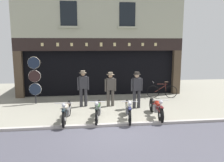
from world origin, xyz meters
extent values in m
cube|color=gray|center=(0.00, 5.00, -0.04)|extent=(21.52, 10.00, 0.08)
cube|color=#ABA49E|center=(0.00, 0.08, 0.01)|extent=(21.52, 0.16, 0.18)
cube|color=black|center=(0.00, 7.30, 1.30)|extent=(8.76, 4.00, 2.60)
cube|color=#4C3D2D|center=(-4.54, 5.18, 1.30)|extent=(0.44, 0.36, 2.60)
cube|color=#4C3D2D|center=(4.54, 5.18, 1.30)|extent=(0.44, 0.36, 2.60)
cube|color=black|center=(0.00, 5.55, 1.43)|extent=(8.38, 0.03, 2.18)
cube|color=black|center=(0.00, 5.12, 2.95)|extent=(9.52, 0.24, 0.70)
cube|color=#DBC684|center=(-3.18, 4.99, 2.95)|extent=(0.14, 0.03, 0.18)
cube|color=#DBC684|center=(-2.36, 4.99, 2.95)|extent=(0.14, 0.03, 0.20)
cube|color=#DBC684|center=(-1.60, 4.99, 2.95)|extent=(0.14, 0.03, 0.17)
cube|color=#DBC684|center=(-0.79, 4.99, 2.95)|extent=(0.14, 0.03, 0.18)
cube|color=#DBC684|center=(0.02, 4.99, 2.95)|extent=(0.14, 0.03, 0.21)
cube|color=#DBC684|center=(0.78, 4.99, 2.95)|extent=(0.14, 0.03, 0.19)
cube|color=#DBC684|center=(1.62, 4.99, 2.95)|extent=(0.14, 0.03, 0.18)
cube|color=#DBC684|center=(2.40, 4.99, 2.95)|extent=(0.14, 0.03, 0.17)
cube|color=#DBC684|center=(3.15, 4.99, 2.95)|extent=(0.14, 0.03, 0.17)
cube|color=#A6A88E|center=(0.00, 5.20, 4.59)|extent=(9.52, 0.40, 2.59)
cube|color=black|center=(-1.72, 4.99, 4.59)|extent=(0.90, 0.02, 1.30)
cube|color=#A6A88E|center=(-1.72, 4.95, 3.89)|extent=(1.10, 0.12, 0.10)
cube|color=black|center=(1.49, 4.99, 4.59)|extent=(0.90, 0.02, 1.30)
cube|color=#A6A88E|center=(1.49, 4.95, 3.89)|extent=(1.10, 0.12, 0.10)
cylinder|color=black|center=(-1.72, 0.15, 0.32)|extent=(0.11, 0.64, 0.63)
cylinder|color=silver|center=(-1.72, 0.15, 0.32)|extent=(0.11, 0.15, 0.14)
cylinder|color=black|center=(-1.62, 1.60, 0.32)|extent=(0.12, 0.64, 0.63)
cylinder|color=silver|center=(-1.62, 1.60, 0.32)|extent=(0.12, 0.15, 0.14)
cube|color=black|center=(-1.67, 0.87, 0.44)|extent=(0.16, 1.33, 0.07)
cube|color=slate|center=(-1.67, 0.87, 0.37)|extent=(0.22, 0.33, 0.26)
ellipsoid|color=#A99E8B|center=(-1.68, 0.70, 0.64)|extent=(0.25, 0.47, 0.20)
ellipsoid|color=#38281E|center=(-1.65, 1.13, 0.62)|extent=(0.22, 0.31, 0.10)
cube|color=black|center=(-1.72, 0.15, 0.65)|extent=(0.12, 0.37, 0.04)
sphere|color=silver|center=(-1.72, 0.21, 0.82)|extent=(0.15, 0.15, 0.15)
cylinder|color=silver|center=(-1.72, 0.21, 0.90)|extent=(0.62, 0.07, 0.02)
cylinder|color=silver|center=(-1.72, 0.19, 0.61)|extent=(0.05, 0.25, 0.62)
cylinder|color=black|center=(-0.53, 0.20, 0.32)|extent=(0.16, 0.64, 0.64)
cylinder|color=silver|center=(-0.53, 0.20, 0.32)|extent=(0.12, 0.15, 0.14)
cylinder|color=black|center=(-0.35, 1.51, 0.32)|extent=(0.17, 0.64, 0.64)
cylinder|color=silver|center=(-0.35, 1.51, 0.32)|extent=(0.13, 0.15, 0.14)
cube|color=black|center=(-0.44, 0.86, 0.44)|extent=(0.24, 1.21, 0.07)
cube|color=slate|center=(-0.44, 0.86, 0.37)|extent=(0.24, 0.34, 0.26)
ellipsoid|color=#2B4A29|center=(-0.46, 0.70, 0.64)|extent=(0.28, 0.49, 0.20)
ellipsoid|color=#38281E|center=(-0.41, 1.09, 0.62)|extent=(0.24, 0.32, 0.10)
cube|color=black|center=(-0.53, 0.20, 0.66)|extent=(0.15, 0.37, 0.04)
sphere|color=silver|center=(-0.52, 0.26, 0.82)|extent=(0.15, 0.15, 0.15)
cylinder|color=silver|center=(-0.52, 0.26, 0.90)|extent=(0.62, 0.11, 0.02)
cylinder|color=silver|center=(-0.53, 0.24, 0.61)|extent=(0.07, 0.27, 0.61)
cylinder|color=black|center=(0.69, 0.10, 0.32)|extent=(0.14, 0.63, 0.63)
cylinder|color=silver|center=(0.69, 0.10, 0.32)|extent=(0.12, 0.15, 0.14)
cylinder|color=black|center=(0.84, 1.44, 0.32)|extent=(0.15, 0.64, 0.63)
cylinder|color=silver|center=(0.84, 1.44, 0.32)|extent=(0.13, 0.15, 0.14)
cube|color=navy|center=(0.77, 0.77, 0.44)|extent=(0.21, 1.24, 0.07)
cube|color=slate|center=(0.77, 0.77, 0.37)|extent=(0.24, 0.34, 0.26)
ellipsoid|color=#A19D85|center=(0.75, 0.61, 0.64)|extent=(0.27, 0.48, 0.20)
ellipsoid|color=#38281E|center=(0.79, 1.01, 0.62)|extent=(0.23, 0.32, 0.10)
cube|color=navy|center=(0.69, 0.10, 0.65)|extent=(0.14, 0.37, 0.04)
sphere|color=silver|center=(0.70, 0.16, 0.82)|extent=(0.15, 0.15, 0.15)
cylinder|color=silver|center=(0.70, 0.16, 0.90)|extent=(0.62, 0.09, 0.02)
cylinder|color=silver|center=(0.69, 0.14, 0.61)|extent=(0.07, 0.27, 0.61)
cylinder|color=black|center=(1.92, 0.18, 0.31)|extent=(0.10, 0.62, 0.62)
cylinder|color=silver|center=(1.92, 0.18, 0.31)|extent=(0.11, 0.14, 0.14)
cylinder|color=black|center=(2.00, 1.63, 0.31)|extent=(0.11, 0.62, 0.62)
cylinder|color=silver|center=(2.00, 1.63, 0.31)|extent=(0.12, 0.14, 0.14)
cube|color=#5A1519|center=(1.96, 0.91, 0.43)|extent=(0.14, 1.33, 0.07)
cube|color=slate|center=(1.96, 0.91, 0.36)|extent=(0.22, 0.33, 0.26)
ellipsoid|color=maroon|center=(1.95, 0.73, 0.63)|extent=(0.24, 0.47, 0.20)
ellipsoid|color=#38281E|center=(1.97, 1.17, 0.61)|extent=(0.22, 0.31, 0.10)
cube|color=#5A1519|center=(1.92, 0.18, 0.64)|extent=(0.12, 0.36, 0.04)
sphere|color=silver|center=(1.92, 0.24, 0.81)|extent=(0.15, 0.15, 0.15)
cylinder|color=silver|center=(1.92, 0.24, 0.89)|extent=(0.62, 0.06, 0.02)
cylinder|color=silver|center=(1.92, 0.22, 0.60)|extent=(0.05, 0.26, 0.61)
cylinder|color=#2D2D33|center=(-0.91, 2.93, 0.45)|extent=(0.15, 0.15, 0.91)
cylinder|color=#2D2D33|center=(-1.12, 2.89, 0.45)|extent=(0.15, 0.15, 0.91)
cube|color=#2D2D33|center=(-1.01, 2.91, 1.18)|extent=(0.41, 0.28, 0.58)
cube|color=white|center=(-1.03, 3.02, 1.25)|extent=(0.14, 0.04, 0.33)
cube|color=maroon|center=(-1.04, 3.03, 1.24)|extent=(0.05, 0.02, 0.30)
cylinder|color=#2D2D33|center=(-0.78, 2.95, 1.12)|extent=(0.09, 0.09, 0.62)
cylinder|color=#2D2D33|center=(-1.25, 2.86, 1.12)|extent=(0.09, 0.09, 0.62)
sphere|color=#9E7A5B|center=(-1.01, 2.91, 1.58)|extent=(0.20, 0.20, 0.20)
cylinder|color=#7F705B|center=(-1.01, 2.91, 1.64)|extent=(0.34, 0.34, 0.01)
cylinder|color=#7F705B|center=(-1.01, 2.91, 1.69)|extent=(0.21, 0.21, 0.11)
cylinder|color=#47423D|center=(0.39, 2.83, 0.41)|extent=(0.15, 0.15, 0.82)
cylinder|color=#47423D|center=(0.18, 2.79, 0.41)|extent=(0.15, 0.15, 0.82)
cube|color=#47423D|center=(0.28, 2.81, 1.09)|extent=(0.41, 0.27, 0.57)
cube|color=silver|center=(0.27, 2.92, 1.16)|extent=(0.14, 0.04, 0.32)
cube|color=#47234C|center=(0.27, 2.94, 1.15)|extent=(0.05, 0.02, 0.30)
cylinder|color=#47423D|center=(0.52, 2.84, 1.04)|extent=(0.09, 0.09, 0.60)
cylinder|color=#47423D|center=(0.05, 2.78, 1.04)|extent=(0.09, 0.09, 0.60)
sphere|color=tan|center=(0.28, 2.81, 1.49)|extent=(0.21, 0.21, 0.21)
cylinder|color=#7F705B|center=(0.28, 2.81, 1.55)|extent=(0.35, 0.35, 0.01)
cylinder|color=#7F705B|center=(0.28, 2.81, 1.60)|extent=(0.22, 0.22, 0.11)
cylinder|color=#2D2D33|center=(1.57, 2.34, 0.43)|extent=(0.15, 0.15, 0.86)
cylinder|color=#2D2D33|center=(1.35, 2.31, 0.43)|extent=(0.15, 0.15, 0.86)
cube|color=#2D2D33|center=(1.46, 2.32, 1.14)|extent=(0.40, 0.26, 0.59)
cube|color=white|center=(1.45, 2.44, 1.21)|extent=(0.14, 0.04, 0.33)
cube|color=navy|center=(1.45, 2.45, 1.20)|extent=(0.05, 0.02, 0.31)
cylinder|color=#2D2D33|center=(1.70, 2.35, 1.11)|extent=(0.09, 0.09, 0.57)
cylinder|color=#2D2D33|center=(1.23, 2.30, 1.11)|extent=(0.09, 0.09, 0.57)
sphere|color=beige|center=(1.46, 2.32, 1.55)|extent=(0.21, 0.21, 0.21)
cylinder|color=#332D28|center=(1.46, 2.32, 1.61)|extent=(0.35, 0.35, 0.01)
cylinder|color=#332D28|center=(1.46, 2.32, 1.66)|extent=(0.22, 0.22, 0.11)
cylinder|color=#232328|center=(-3.41, 3.73, 1.15)|extent=(0.06, 0.06, 2.29)
cylinder|color=#192338|center=(-3.41, 3.71, 2.07)|extent=(0.58, 0.03, 0.58)
torus|color=beige|center=(-3.41, 3.72, 2.07)|extent=(0.61, 0.04, 0.61)
cylinder|color=black|center=(-3.41, 3.71, 1.41)|extent=(0.58, 0.03, 0.58)
torus|color=silver|center=(-3.41, 3.72, 1.41)|extent=(0.61, 0.04, 0.61)
cylinder|color=#192338|center=(-3.41, 3.71, 0.74)|extent=(0.58, 0.03, 0.58)
torus|color=silver|center=(-3.41, 3.72, 0.74)|extent=(0.61, 0.04, 0.61)
cube|color=silver|center=(2.47, 5.40, 1.81)|extent=(0.74, 0.02, 0.95)
cube|color=#232328|center=(2.47, 5.39, 2.19)|extent=(0.74, 0.01, 0.20)
cube|color=silver|center=(3.41, 5.40, 1.88)|extent=(0.69, 0.02, 0.98)
cube|color=#232328|center=(3.41, 5.39, 2.27)|extent=(0.69, 0.01, 0.20)
torus|color=black|center=(2.85, 4.25, 0.33)|extent=(0.70, 0.14, 0.70)
torus|color=black|center=(3.85, 4.11, 0.33)|extent=(0.70, 0.14, 0.70)
cylinder|color=#4C1E19|center=(3.25, 4.19, 0.51)|extent=(0.61, 0.12, 0.41)
cylinder|color=#4C1E19|center=(3.35, 4.18, 0.77)|extent=(0.55, 0.11, 0.03)
cylinder|color=#4C1E19|center=(3.53, 4.15, 0.63)|extent=(0.10, 0.04, 0.52)
ellipsoid|color=#332319|center=(3.57, 4.15, 0.89)|extent=(0.25, 0.15, 0.06)
cylinder|color=silver|center=(2.85, 4.25, 0.89)|extent=(0.09, 0.50, 0.02)
camera|label=1|loc=(-0.97, -7.95, 3.04)|focal=36.84mm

